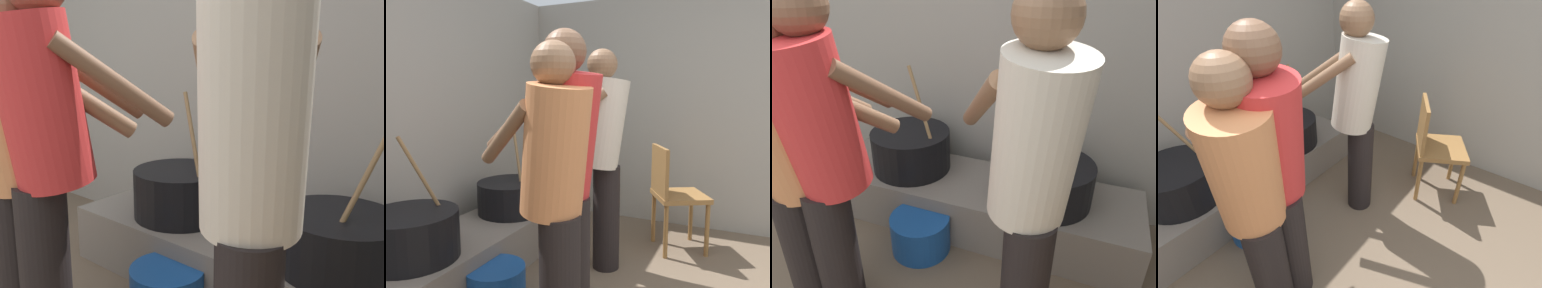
# 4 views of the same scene
# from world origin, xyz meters

# --- Properties ---
(hearth_ledge) EXTENTS (2.16, 0.60, 0.34)m
(hearth_ledge) POSITION_xyz_m (0.68, 1.98, 0.17)
(hearth_ledge) COLOR slate
(hearth_ledge) RESTS_ON ground_plane
(cooking_pot_main) EXTENTS (0.55, 0.55, 0.71)m
(cooking_pot_main) POSITION_xyz_m (1.17, 1.96, 0.47)
(cooking_pot_main) COLOR black
(cooking_pot_main) RESTS_ON hearth_ledge
(cooking_pot_secondary) EXTENTS (0.55, 0.55, 0.74)m
(cooking_pot_secondary) POSITION_xyz_m (0.19, 2.00, 0.48)
(cooking_pot_secondary) COLOR black
(cooking_pot_secondary) RESTS_ON hearth_ledge
(cook_in_cream_shirt) EXTENTS (0.63, 0.74, 1.63)m
(cook_in_cream_shirt) POSITION_xyz_m (1.19, 1.17, 0.93)
(cook_in_cream_shirt) COLOR black
(cook_in_cream_shirt) RESTS_ON ground_plane
(cook_in_orange_shirt) EXTENTS (0.58, 0.73, 1.56)m
(cook_in_orange_shirt) POSITION_xyz_m (0.19, 1.02, 0.89)
(cook_in_orange_shirt) COLOR black
(cook_in_orange_shirt) RESTS_ON ground_plane
(cook_in_red_shirt) EXTENTS (0.52, 0.74, 1.63)m
(cook_in_red_shirt) POSITION_xyz_m (0.36, 1.04, 0.94)
(cook_in_red_shirt) COLOR black
(cook_in_red_shirt) RESTS_ON ground_plane
(chair_brown_wood) EXTENTS (0.55, 0.55, 0.88)m
(chair_brown_wood) POSITION_xyz_m (1.76, 0.76, 0.49)
(chair_brown_wood) COLOR olive
(chair_brown_wood) RESTS_ON ground_plane
(bucket_blue_plastic) EXTENTS (0.38, 0.38, 0.24)m
(bucket_blue_plastic) POSITION_xyz_m (0.46, 1.60, 0.12)
(bucket_blue_plastic) COLOR #194C99
(bucket_blue_plastic) RESTS_ON ground_plane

